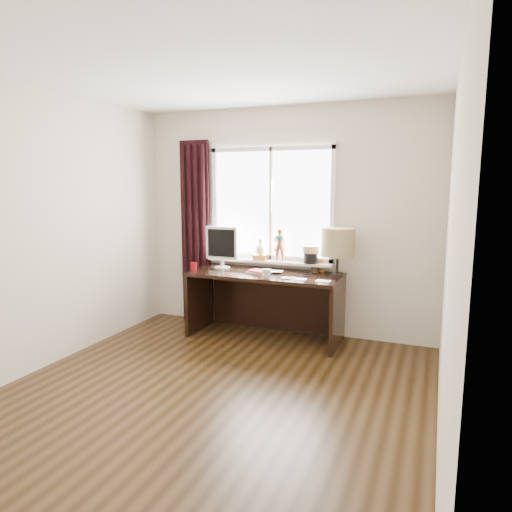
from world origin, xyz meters
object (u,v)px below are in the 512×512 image
at_px(mug, 267,273).
at_px(desk, 268,292).
at_px(laptop, 269,272).
at_px(red_cup, 194,267).
at_px(monitor, 222,245).
at_px(table_lamp, 338,243).

relative_size(mug, desk, 0.06).
bearing_deg(laptop, desk, 114.61).
bearing_deg(mug, desk, 108.79).
distance_m(mug, red_cup, 0.92).
height_order(red_cup, monitor, monitor).
bearing_deg(desk, monitor, -178.41).
height_order(laptop, red_cup, red_cup).
bearing_deg(red_cup, desk, 18.88).
relative_size(laptop, monitor, 0.64).
bearing_deg(desk, red_cup, -161.12).
xyz_separation_m(mug, monitor, (-0.68, 0.33, 0.23)).
bearing_deg(mug, table_lamp, 28.02).
xyz_separation_m(laptop, desk, (-0.05, 0.07, -0.26)).
relative_size(monitor, table_lamp, 0.94).
bearing_deg(table_lamp, monitor, -178.64).
height_order(red_cup, table_lamp, table_lamp).
relative_size(red_cup, table_lamp, 0.18).
xyz_separation_m(laptop, red_cup, (-0.85, -0.21, 0.03)).
xyz_separation_m(desk, monitor, (-0.57, -0.02, 0.52)).
relative_size(laptop, mug, 3.10).
bearing_deg(monitor, desk, 1.59).
xyz_separation_m(mug, table_lamp, (0.67, 0.36, 0.31)).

